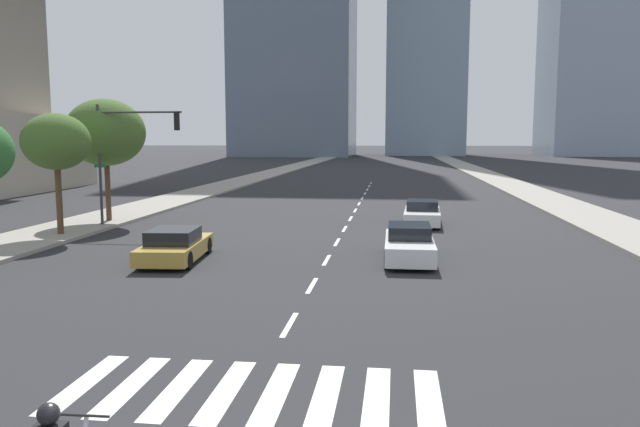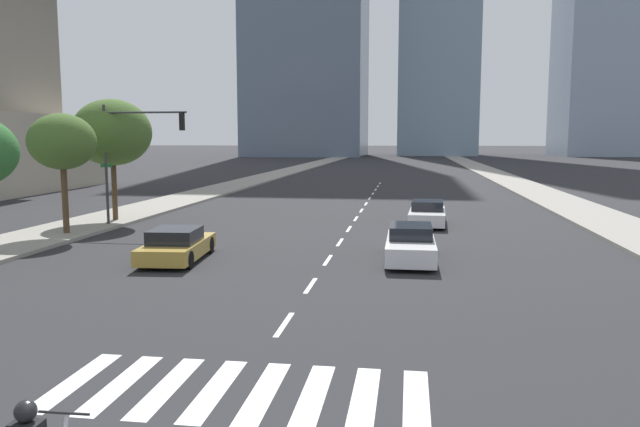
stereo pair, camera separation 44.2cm
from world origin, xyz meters
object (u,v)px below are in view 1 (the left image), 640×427
street_tree_third (105,133)px  traffic_signal_far (129,143)px  sedan_white_2 (422,214)px  sedan_gold_1 (175,246)px  street_tree_second (56,142)px  sedan_white_0 (409,244)px

street_tree_third → traffic_signal_far: bearing=-37.9°
sedan_white_2 → street_tree_third: 17.30m
sedan_gold_1 → street_tree_second: 9.41m
sedan_white_0 → sedan_white_2: size_ratio=1.03×
sedan_white_0 → traffic_signal_far: size_ratio=0.77×
sedan_white_2 → street_tree_third: (-16.71, -1.40, 4.24)m
sedan_white_2 → traffic_signal_far: 15.46m
traffic_signal_far → street_tree_third: street_tree_third is taller
sedan_white_2 → traffic_signal_far: traffic_signal_far is taller
street_tree_second → sedan_gold_1: bearing=-32.9°
sedan_white_2 → street_tree_second: street_tree_second is taller
sedan_white_0 → street_tree_second: size_ratio=0.85×
sedan_white_0 → street_tree_second: bearing=-102.5°
sedan_white_2 → street_tree_third: bearing=-82.6°
sedan_gold_1 → street_tree_second: bearing=52.4°
sedan_gold_1 → street_tree_third: 12.65m
sedan_gold_1 → street_tree_second: street_tree_second is taller
sedan_white_2 → street_tree_third: size_ratio=0.71×
sedan_white_2 → street_tree_second: (-16.71, -6.18, 3.76)m
sedan_gold_1 → sedan_white_0: bearing=-86.4°
traffic_signal_far → street_tree_third: 2.59m
sedan_white_0 → sedan_gold_1: bearing=-82.0°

